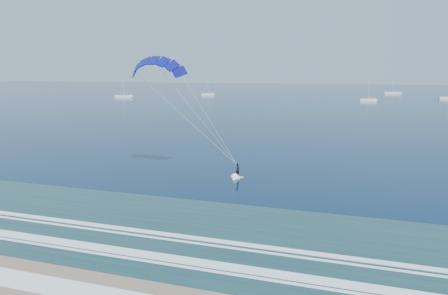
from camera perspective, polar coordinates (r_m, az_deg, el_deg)
kitesurfer_rig at (r=50.54m, az=-4.06°, el=4.85°), size 14.94×7.41×16.72m
sailboat_0 at (r=224.07m, az=-14.14°, el=7.12°), size 9.85×2.40×13.23m
sailboat_1 at (r=237.73m, az=-2.29°, el=7.62°), size 7.24×2.40×10.14m
sailboat_2 at (r=201.19m, az=19.92°, el=6.41°), size 7.20×2.40×10.20m
sailboat_3 at (r=273.95m, az=22.97°, el=7.21°), size 9.36×2.40×12.64m
sailboat_4 at (r=233.34m, az=29.38°, el=6.20°), size 8.13×2.40×11.18m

